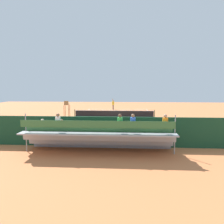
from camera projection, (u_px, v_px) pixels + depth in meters
The scene contains 12 objects.
ground_plane at pixel (114, 118), 29.24m from camera, with size 60.00×60.00×0.00m, color #D17542.
court_line_markings at pixel (114, 118), 29.28m from camera, with size 10.10×22.20×0.01m.
tennis_net at pixel (114, 114), 29.19m from camera, with size 10.30×0.10×1.07m.
backdrop_wall at pixel (102, 132), 15.25m from camera, with size 18.00×0.16×2.00m, color #194228.
bleacher_stand at pixel (99, 136), 13.89m from camera, with size 9.06×2.40×2.48m.
umpire_chair at pixel (67, 107), 29.73m from camera, with size 0.67×0.67×2.14m.
courtside_bench at pixel (147, 136), 15.81m from camera, with size 1.80×0.40×0.93m.
equipment_bag at pixel (117, 142), 15.87m from camera, with size 0.90×0.36×0.36m, color #B22D2D.
tennis_player at pixel (113, 104), 39.55m from camera, with size 0.37×0.54×1.93m.
tennis_racket at pixel (108, 110), 39.28m from camera, with size 0.33×0.58×0.03m.
tennis_ball_near at pixel (108, 111), 36.80m from camera, with size 0.07×0.07×0.07m, color #CCDB33.
tennis_ball_far at pixel (103, 110), 39.09m from camera, with size 0.07×0.07×0.07m, color #CCDB33.
Camera 1 is at (-1.73, 28.93, 3.98)m, focal length 36.73 mm.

